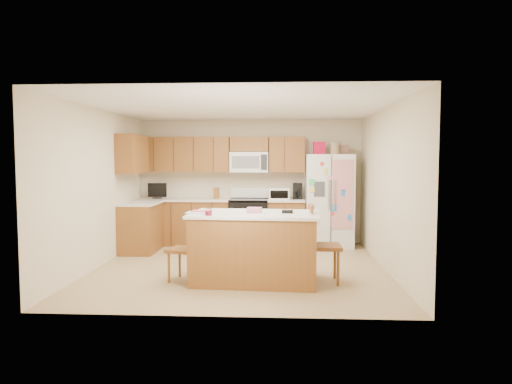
# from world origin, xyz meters

# --- Properties ---
(ground) EXTENTS (4.50, 4.50, 0.00)m
(ground) POSITION_xyz_m (0.00, 0.00, 0.00)
(ground) COLOR #9C8860
(ground) RESTS_ON ground
(room_shell) EXTENTS (4.60, 4.60, 2.52)m
(room_shell) POSITION_xyz_m (0.00, 0.00, 1.44)
(room_shell) COLOR beige
(room_shell) RESTS_ON ground
(cabinetry) EXTENTS (3.36, 1.56, 2.15)m
(cabinetry) POSITION_xyz_m (-0.98, 1.79, 0.91)
(cabinetry) COLOR brown
(cabinetry) RESTS_ON ground
(stove) EXTENTS (0.76, 0.65, 1.13)m
(stove) POSITION_xyz_m (0.00, 1.94, 0.47)
(stove) COLOR black
(stove) RESTS_ON ground
(refrigerator) EXTENTS (0.90, 0.79, 2.04)m
(refrigerator) POSITION_xyz_m (1.57, 1.87, 0.92)
(refrigerator) COLOR white
(refrigerator) RESTS_ON ground
(island) EXTENTS (1.85, 1.13, 1.06)m
(island) POSITION_xyz_m (0.27, -0.80, 0.49)
(island) COLOR brown
(island) RESTS_ON ground
(windsor_chair_left) EXTENTS (0.48, 0.49, 0.95)m
(windsor_chair_left) POSITION_xyz_m (-0.71, -0.81, 0.45)
(windsor_chair_left) COLOR brown
(windsor_chair_left) RESTS_ON ground
(windsor_chair_back) EXTENTS (0.45, 0.44, 0.91)m
(windsor_chair_back) POSITION_xyz_m (0.18, -0.10, 0.43)
(windsor_chair_back) COLOR brown
(windsor_chair_back) RESTS_ON ground
(windsor_chair_right) EXTENTS (0.44, 0.47, 1.08)m
(windsor_chair_right) POSITION_xyz_m (1.21, -0.77, 0.51)
(windsor_chair_right) COLOR brown
(windsor_chair_right) RESTS_ON ground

